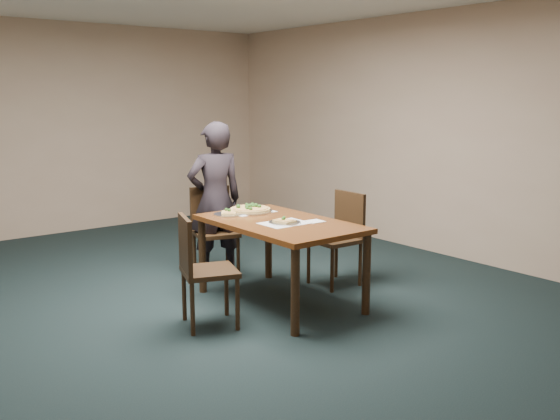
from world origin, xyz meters
TOP-DOWN VIEW (x-y plane):
  - ground at (0.00, 0.00)m, footprint 8.00×8.00m
  - room_shell at (0.00, 0.00)m, footprint 8.00×8.00m
  - dining_table at (0.42, -0.12)m, footprint 0.90×1.50m
  - chair_far at (0.44, 1.03)m, footprint 0.52×0.52m
  - chair_left at (-0.44, -0.19)m, footprint 0.53×0.53m
  - chair_right at (1.25, -0.02)m, footprint 0.44×0.44m
  - diner at (0.45, 0.99)m, footprint 0.65×0.49m
  - placemat_main at (0.47, 0.41)m, footprint 0.42×0.32m
  - placemat_near at (0.39, -0.22)m, footprint 0.40×0.30m
  - pizza_pan at (0.48, 0.41)m, footprint 0.42×0.42m
  - slice_plate_near at (0.39, -0.22)m, footprint 0.28×0.28m
  - slice_plate_far at (0.23, 0.41)m, footprint 0.28×0.28m
  - napkin at (0.65, -0.33)m, footprint 0.15×0.15m

SIDE VIEW (x-z plane):
  - ground at x=0.00m, z-range 0.00..0.00m
  - chair_far at x=0.44m, z-range 0.06..0.97m
  - chair_left at x=-0.44m, z-range 0.06..0.97m
  - chair_right at x=1.25m, z-range 0.06..0.97m
  - dining_table at x=0.42m, z-range 0.28..1.03m
  - placemat_main at x=0.47m, z-range 0.75..0.75m
  - placemat_near at x=0.39m, z-range 0.75..0.75m
  - napkin at x=0.65m, z-range 0.75..0.76m
  - slice_plate_far at x=0.23m, z-range 0.73..0.79m
  - slice_plate_near at x=0.39m, z-range 0.74..0.79m
  - pizza_pan at x=0.48m, z-range 0.74..0.81m
  - diner at x=0.45m, z-range 0.00..1.59m
  - room_shell at x=0.00m, z-range -2.26..5.74m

